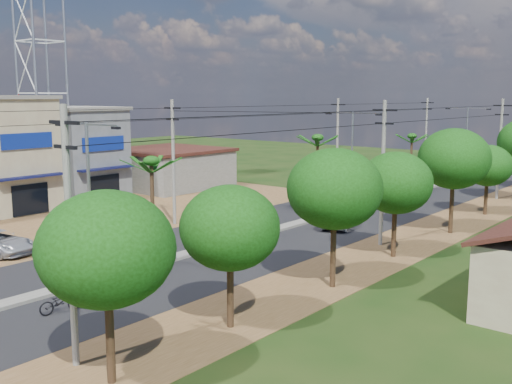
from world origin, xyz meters
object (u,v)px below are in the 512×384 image
car_white_far (352,189)px  moto_rider_east (60,302)px  car_parked_dark (121,208)px  car_silver_mid (340,216)px

car_white_far → moto_rider_east: size_ratio=2.38×
car_white_far → car_parked_dark: size_ratio=1.17×
car_silver_mid → car_parked_dark: size_ratio=1.31×
car_silver_mid → moto_rider_east: size_ratio=2.65×
car_parked_dark → moto_rider_east: size_ratio=2.03×
car_parked_dark → car_white_far: bearing=-34.1°
car_white_far → moto_rider_east: 35.14m
car_silver_mid → car_parked_dark: 17.00m
car_silver_mid → car_white_far: (-6.29, 12.25, -0.17)m
car_silver_mid → car_white_far: 13.77m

